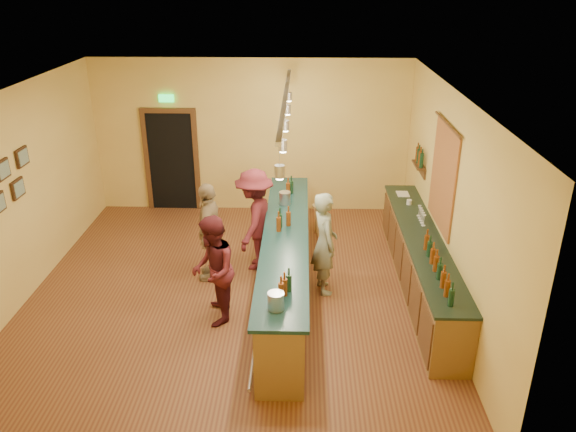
{
  "coord_description": "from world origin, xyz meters",
  "views": [
    {
      "loc": [
        1.07,
        -7.79,
        4.75
      ],
      "look_at": [
        0.85,
        0.2,
        1.26
      ],
      "focal_mm": 35.0,
      "sensor_mm": 36.0,
      "label": 1
    }
  ],
  "objects_px": {
    "back_counter": "(421,262)",
    "customer_b": "(210,232)",
    "customer_a": "(213,271)",
    "bar_stool": "(320,212)",
    "customer_c": "(255,220)",
    "tasting_bar": "(286,259)",
    "bartender": "(325,243)"
  },
  "relations": [
    {
      "from": "customer_b",
      "to": "customer_c",
      "type": "height_order",
      "value": "customer_c"
    },
    {
      "from": "bartender",
      "to": "customer_b",
      "type": "relative_size",
      "value": 1.0
    },
    {
      "from": "bar_stool",
      "to": "customer_a",
      "type": "bearing_deg",
      "value": -118.35
    },
    {
      "from": "back_counter",
      "to": "customer_c",
      "type": "bearing_deg",
      "value": 165.58
    },
    {
      "from": "back_counter",
      "to": "bar_stool",
      "type": "height_order",
      "value": "back_counter"
    },
    {
      "from": "bartender",
      "to": "customer_b",
      "type": "height_order",
      "value": "customer_b"
    },
    {
      "from": "bartender",
      "to": "tasting_bar",
      "type": "bearing_deg",
      "value": 86.54
    },
    {
      "from": "tasting_bar",
      "to": "bar_stool",
      "type": "xyz_separation_m",
      "value": [
        0.6,
        2.2,
        -0.13
      ]
    },
    {
      "from": "customer_b",
      "to": "bar_stool",
      "type": "bearing_deg",
      "value": 135.63
    },
    {
      "from": "bar_stool",
      "to": "tasting_bar",
      "type": "bearing_deg",
      "value": -105.18
    },
    {
      "from": "customer_c",
      "to": "customer_b",
      "type": "bearing_deg",
      "value": -49.69
    },
    {
      "from": "tasting_bar",
      "to": "customer_b",
      "type": "xyz_separation_m",
      "value": [
        -1.26,
        0.48,
        0.24
      ]
    },
    {
      "from": "bartender",
      "to": "customer_a",
      "type": "bearing_deg",
      "value": 105.16
    },
    {
      "from": "bartender",
      "to": "customer_c",
      "type": "height_order",
      "value": "customer_c"
    },
    {
      "from": "tasting_bar",
      "to": "bar_stool",
      "type": "height_order",
      "value": "tasting_bar"
    },
    {
      "from": "customer_a",
      "to": "customer_c",
      "type": "relative_size",
      "value": 0.93
    },
    {
      "from": "bartender",
      "to": "customer_c",
      "type": "xyz_separation_m",
      "value": [
        -1.16,
        0.77,
        0.05
      ]
    },
    {
      "from": "customer_a",
      "to": "bar_stool",
      "type": "xyz_separation_m",
      "value": [
        1.61,
        2.99,
        -0.35
      ]
    },
    {
      "from": "bartender",
      "to": "bar_stool",
      "type": "relative_size",
      "value": 2.72
    },
    {
      "from": "customer_b",
      "to": "bar_stool",
      "type": "height_order",
      "value": "customer_b"
    },
    {
      "from": "tasting_bar",
      "to": "customer_a",
      "type": "distance_m",
      "value": 1.3
    },
    {
      "from": "customer_c",
      "to": "customer_a",
      "type": "bearing_deg",
      "value": -4.39
    },
    {
      "from": "back_counter",
      "to": "customer_a",
      "type": "xyz_separation_m",
      "value": [
        -3.17,
        -0.97,
        0.33
      ]
    },
    {
      "from": "bar_stool",
      "to": "back_counter",
      "type": "bearing_deg",
      "value": -52.4
    },
    {
      "from": "back_counter",
      "to": "customer_b",
      "type": "relative_size",
      "value": 2.7
    },
    {
      "from": "customer_a",
      "to": "customer_b",
      "type": "relative_size",
      "value": 0.98
    },
    {
      "from": "tasting_bar",
      "to": "customer_b",
      "type": "height_order",
      "value": "customer_b"
    },
    {
      "from": "tasting_bar",
      "to": "customer_c",
      "type": "xyz_separation_m",
      "value": [
        -0.55,
        0.88,
        0.28
      ]
    },
    {
      "from": "customer_b",
      "to": "bar_stool",
      "type": "relative_size",
      "value": 2.72
    },
    {
      "from": "bartender",
      "to": "customer_b",
      "type": "xyz_separation_m",
      "value": [
        -1.87,
        0.37,
        0.0
      ]
    },
    {
      "from": "back_counter",
      "to": "bartender",
      "type": "bearing_deg",
      "value": -177.36
    },
    {
      "from": "customer_a",
      "to": "customer_c",
      "type": "xyz_separation_m",
      "value": [
        0.47,
        1.66,
        0.07
      ]
    }
  ]
}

